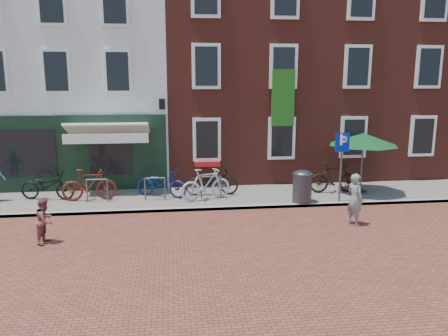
{
  "coord_description": "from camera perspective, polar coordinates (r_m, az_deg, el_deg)",
  "views": [
    {
      "loc": [
        -0.88,
        -14.19,
        4.37
      ],
      "look_at": [
        0.87,
        0.43,
        1.36
      ],
      "focal_mm": 35.45,
      "sensor_mm": 36.0,
      "label": 1
    }
  ],
  "objects": [
    {
      "name": "bicycle_1",
      "position": [
        16.31,
        -16.98,
        -2.08
      ],
      "size": [
        1.93,
        0.67,
        1.14
      ],
      "primitive_type": "imported",
      "rotation": [
        0.0,
        0.0,
        1.64
      ],
      "color": "maroon",
      "rests_on": "sidewalk"
    },
    {
      "name": "woman",
      "position": [
        13.88,
        16.52,
        -3.88
      ],
      "size": [
        0.57,
        0.68,
        1.58
      ],
      "primitive_type": "imported",
      "rotation": [
        0.0,
        0.0,
        1.95
      ],
      "color": "slate",
      "rests_on": "ground"
    },
    {
      "name": "bicycle_4",
      "position": [
        16.34,
        -1.56,
        -1.75
      ],
      "size": [
        1.95,
        0.69,
        1.03
      ],
      "primitive_type": "imported",
      "rotation": [
        0.0,
        0.0,
        1.57
      ],
      "color": "black",
      "rests_on": "sidewalk"
    },
    {
      "name": "litter_bin",
      "position": [
        15.6,
        10.06,
        -2.12
      ],
      "size": [
        0.67,
        0.67,
        1.22
      ],
      "color": "#39393C",
      "rests_on": "sidewalk"
    },
    {
      "name": "bicycle_5",
      "position": [
        17.18,
        13.99,
        -1.24
      ],
      "size": [
        1.9,
        0.56,
        1.14
      ],
      "primitive_type": "imported",
      "rotation": [
        0.0,
        0.0,
        1.55
      ],
      "color": "black",
      "rests_on": "sidewalk"
    },
    {
      "name": "building_stucco",
      "position": [
        21.58,
        -18.22,
        11.33
      ],
      "size": [
        8.0,
        8.0,
        9.0
      ],
      "primitive_type": "cube",
      "color": "silver",
      "rests_on": "ground"
    },
    {
      "name": "boy",
      "position": [
        12.85,
        -22.08,
        -6.3
      ],
      "size": [
        0.59,
        0.69,
        1.24
      ],
      "primitive_type": "imported",
      "rotation": [
        0.0,
        0.0,
        1.34
      ],
      "color": "brown",
      "rests_on": "ground"
    },
    {
      "name": "building_brick_mid",
      "position": [
        21.39,
        0.92,
        13.24
      ],
      "size": [
        6.0,
        8.0,
        10.0
      ],
      "primitive_type": "cube",
      "color": "maroon",
      "rests_on": "ground"
    },
    {
      "name": "bicycle_3",
      "position": [
        15.71,
        -2.37,
        -2.09
      ],
      "size": [
        1.96,
        1.13,
        1.14
      ],
      "primitive_type": "imported",
      "rotation": [
        0.0,
        0.0,
        1.91
      ],
      "color": "#B1B1B4",
      "rests_on": "sidewalk"
    },
    {
      "name": "bicycle_0",
      "position": [
        16.95,
        -21.83,
        -2.1
      ],
      "size": [
        2.04,
        1.03,
        1.03
      ],
      "primitive_type": "imported",
      "rotation": [
        0.0,
        0.0,
        1.39
      ],
      "color": "black",
      "rests_on": "sidewalk"
    },
    {
      "name": "ground",
      "position": [
        14.87,
        -3.16,
        -5.56
      ],
      "size": [
        80.0,
        80.0,
        0.0
      ],
      "primitive_type": "plane",
      "color": "brown"
    },
    {
      "name": "parking_sign",
      "position": [
        15.78,
        14.91,
        1.61
      ],
      "size": [
        0.5,
        0.08,
        2.43
      ],
      "color": "#4C4C4F",
      "rests_on": "sidewalk"
    },
    {
      "name": "parasol",
      "position": [
        17.15,
        17.54,
        3.84
      ],
      "size": [
        2.55,
        2.55,
        2.37
      ],
      "color": "#4C4C4F",
      "rests_on": "sidewalk"
    },
    {
      "name": "bicycle_2",
      "position": [
        16.27,
        -8.08,
        -1.92
      ],
      "size": [
        2.06,
        1.41,
        1.03
      ],
      "primitive_type": "imported",
      "rotation": [
        0.0,
        0.0,
        1.16
      ],
      "color": "navy",
      "rests_on": "sidewalk"
    },
    {
      "name": "building_brick_right",
      "position": [
        22.98,
        16.29,
        12.67
      ],
      "size": [
        6.0,
        8.0,
        10.0
      ],
      "primitive_type": "cube",
      "color": "maroon",
      "rests_on": "ground"
    },
    {
      "name": "sidewalk",
      "position": [
        16.38,
        -0.01,
        -3.74
      ],
      "size": [
        24.0,
        3.0,
        0.1
      ],
      "primitive_type": "cube",
      "color": "slate",
      "rests_on": "ground"
    }
  ]
}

